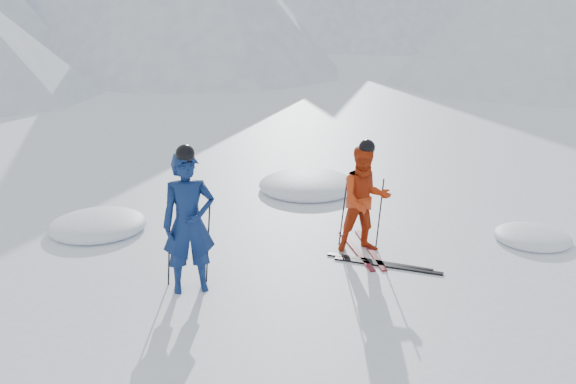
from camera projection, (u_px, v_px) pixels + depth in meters
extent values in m
plane|color=white|center=(409.00, 265.00, 9.55)|extent=(160.00, 160.00, 0.00)
cone|color=#B2BCD1|center=(538.00, 14.00, 28.69)|extent=(14.00, 14.00, 6.50)
imported|color=navy|center=(189.00, 223.00, 8.44)|extent=(0.81, 0.60, 2.02)
imported|color=#BC320F|center=(365.00, 200.00, 9.83)|extent=(0.91, 0.73, 1.77)
cylinder|color=black|center=(169.00, 243.00, 8.66)|extent=(0.13, 0.09, 1.35)
cylinder|color=black|center=(208.00, 238.00, 8.81)|extent=(0.13, 0.08, 1.35)
cylinder|color=black|center=(343.00, 212.00, 10.13)|extent=(0.12, 0.09, 1.18)
cylinder|color=black|center=(380.00, 213.00, 10.09)|extent=(0.12, 0.08, 1.18)
cube|color=black|center=(356.00, 250.00, 10.08)|extent=(0.27, 1.70, 0.03)
cube|color=black|center=(370.00, 249.00, 10.10)|extent=(0.15, 1.70, 0.03)
cube|color=black|center=(379.00, 262.00, 9.61)|extent=(1.54, 0.89, 0.03)
cube|color=black|center=(388.00, 266.00, 9.47)|extent=(1.56, 0.84, 0.03)
ellipsoid|color=white|center=(99.00, 229.00, 11.01)|extent=(1.73, 1.73, 0.38)
ellipsoid|color=white|center=(532.00, 240.00, 10.52)|extent=(1.29, 1.29, 0.28)
ellipsoid|color=white|center=(308.00, 189.00, 13.31)|extent=(2.15, 2.15, 0.47)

